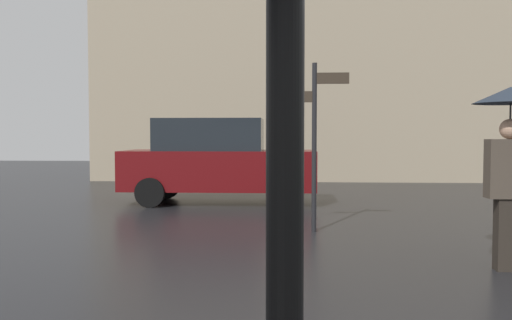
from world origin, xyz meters
TOP-DOWN VIEW (x-y plane):
  - pedestrian_with_umbrella at (2.09, 4.01)m, footprint 0.85×0.85m
  - parked_car_left at (-2.13, 10.01)m, footprint 4.45×1.83m
  - street_signpost at (-0.05, 6.42)m, footprint 1.08×0.08m

SIDE VIEW (x-z plane):
  - parked_car_left at x=-2.13m, z-range 0.01..1.99m
  - pedestrian_with_umbrella at x=2.09m, z-range 0.45..2.60m
  - street_signpost at x=-0.05m, z-range 0.30..3.07m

